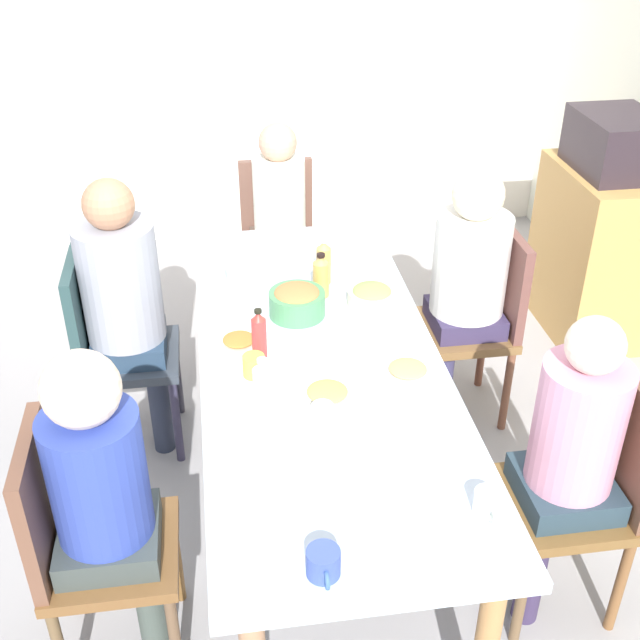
{
  "coord_description": "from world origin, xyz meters",
  "views": [
    {
      "loc": [
        2.33,
        -0.35,
        2.33
      ],
      "look_at": [
        0.0,
        0.0,
        0.89
      ],
      "focal_mm": 44.71,
      "sensor_mm": 36.0,
      "label": 1
    }
  ],
  "objects_px": {
    "chair_3": "(482,315)",
    "plate_1": "(239,342)",
    "dining_table": "(320,373)",
    "cup_2": "(215,277)",
    "bottle_1": "(263,386)",
    "bottle_3": "(321,276)",
    "person_1": "(280,215)",
    "bowl_1": "(297,301)",
    "plate_2": "(408,372)",
    "bottle_2": "(324,263)",
    "chair_2": "(83,540)",
    "person_4": "(569,447)",
    "person_2": "(104,488)",
    "chair_4": "(588,484)",
    "chair_0": "(110,344)",
    "person_0": "(124,295)",
    "microwave": "(617,143)",
    "person_3": "(467,274)",
    "plate_0": "(327,395)",
    "bottle_0": "(259,335)",
    "cup_0": "(487,503)",
    "side_cabinet": "(595,252)",
    "chair_1": "(279,237)",
    "bowl_0": "(372,296)",
    "cup_4": "(322,416)",
    "cup_1": "(323,563)"
  },
  "relations": [
    {
      "from": "bottle_3",
      "to": "side_cabinet",
      "type": "distance_m",
      "value": 1.77
    },
    {
      "from": "person_2",
      "to": "chair_4",
      "type": "distance_m",
      "value": 1.53
    },
    {
      "from": "bowl_0",
      "to": "bottle_2",
      "type": "distance_m",
      "value": 0.27
    },
    {
      "from": "chair_2",
      "to": "cup_4",
      "type": "height_order",
      "value": "chair_2"
    },
    {
      "from": "chair_3",
      "to": "cup_4",
      "type": "height_order",
      "value": "chair_3"
    },
    {
      "from": "cup_1",
      "to": "bottle_3",
      "type": "relative_size",
      "value": 0.66
    },
    {
      "from": "person_0",
      "to": "bottle_0",
      "type": "bearing_deg",
      "value": 44.12
    },
    {
      "from": "chair_0",
      "to": "person_1",
      "type": "xyz_separation_m",
      "value": [
        -0.83,
        0.81,
        0.17
      ]
    },
    {
      "from": "cup_0",
      "to": "bottle_2",
      "type": "xyz_separation_m",
      "value": [
        -1.36,
        -0.24,
        0.06
      ]
    },
    {
      "from": "person_1",
      "to": "bowl_1",
      "type": "distance_m",
      "value": 1.08
    },
    {
      "from": "chair_2",
      "to": "person_4",
      "type": "xyz_separation_m",
      "value": [
        0.0,
        1.52,
        0.17
      ]
    },
    {
      "from": "chair_3",
      "to": "plate_1",
      "type": "xyz_separation_m",
      "value": [
        0.43,
        -1.09,
        0.24
      ]
    },
    {
      "from": "chair_0",
      "to": "bowl_1",
      "type": "height_order",
      "value": "chair_0"
    },
    {
      "from": "chair_1",
      "to": "person_4",
      "type": "bearing_deg",
      "value": 19.57
    },
    {
      "from": "plate_1",
      "to": "plate_2",
      "type": "relative_size",
      "value": 0.9
    },
    {
      "from": "plate_1",
      "to": "cup_2",
      "type": "xyz_separation_m",
      "value": [
        -0.44,
        -0.07,
        0.04
      ]
    },
    {
      "from": "chair_4",
      "to": "person_4",
      "type": "height_order",
      "value": "person_4"
    },
    {
      "from": "chair_3",
      "to": "cup_0",
      "type": "bearing_deg",
      "value": -18.88
    },
    {
      "from": "bottle_1",
      "to": "bottle_3",
      "type": "height_order",
      "value": "bottle_1"
    },
    {
      "from": "bowl_1",
      "to": "bottle_0",
      "type": "bearing_deg",
      "value": -31.49
    },
    {
      "from": "chair_1",
      "to": "bottle_2",
      "type": "relative_size",
      "value": 4.52
    },
    {
      "from": "bowl_1",
      "to": "bowl_0",
      "type": "bearing_deg",
      "value": 95.7
    },
    {
      "from": "person_3",
      "to": "plate_0",
      "type": "xyz_separation_m",
      "value": [
        0.79,
        -0.73,
        0.03
      ]
    },
    {
      "from": "side_cabinet",
      "to": "cup_0",
      "type": "bearing_deg",
      "value": -33.03
    },
    {
      "from": "chair_3",
      "to": "bottle_2",
      "type": "relative_size",
      "value": 4.52
    },
    {
      "from": "plate_0",
      "to": "plate_1",
      "type": "distance_m",
      "value": 0.45
    },
    {
      "from": "chair_2",
      "to": "cup_4",
      "type": "relative_size",
      "value": 8.4
    },
    {
      "from": "plate_2",
      "to": "bottle_2",
      "type": "bearing_deg",
      "value": -165.02
    },
    {
      "from": "person_1",
      "to": "bowl_1",
      "type": "xyz_separation_m",
      "value": [
        1.08,
        -0.05,
        0.12
      ]
    },
    {
      "from": "plate_0",
      "to": "bowl_0",
      "type": "distance_m",
      "value": 0.63
    },
    {
      "from": "dining_table",
      "to": "chair_3",
      "type": "height_order",
      "value": "chair_3"
    },
    {
      "from": "bowl_0",
      "to": "cup_2",
      "type": "xyz_separation_m",
      "value": [
        -0.23,
        -0.6,
        0.01
      ]
    },
    {
      "from": "person_0",
      "to": "chair_3",
      "type": "bearing_deg",
      "value": 90.0
    },
    {
      "from": "bowl_0",
      "to": "cup_1",
      "type": "height_order",
      "value": "bowl_0"
    },
    {
      "from": "bowl_1",
      "to": "bottle_3",
      "type": "distance_m",
      "value": 0.18
    },
    {
      "from": "cup_2",
      "to": "bottle_0",
      "type": "relative_size",
      "value": 0.63
    },
    {
      "from": "plate_2",
      "to": "cup_1",
      "type": "relative_size",
      "value": 1.92
    },
    {
      "from": "chair_4",
      "to": "side_cabinet",
      "type": "xyz_separation_m",
      "value": [
        -1.71,
        0.83,
        -0.06
      ]
    },
    {
      "from": "person_3",
      "to": "cup_2",
      "type": "bearing_deg",
      "value": -90.55
    },
    {
      "from": "cup_2",
      "to": "bottle_1",
      "type": "relative_size",
      "value": 0.63
    },
    {
      "from": "plate_0",
      "to": "bottle_2",
      "type": "bearing_deg",
      "value": 172.19
    },
    {
      "from": "bottle_3",
      "to": "plate_1",
      "type": "bearing_deg",
      "value": -47.5
    },
    {
      "from": "bottle_2",
      "to": "bottle_3",
      "type": "bearing_deg",
      "value": -14.37
    },
    {
      "from": "bowl_1",
      "to": "bottle_2",
      "type": "bearing_deg",
      "value": 149.58
    },
    {
      "from": "dining_table",
      "to": "plate_1",
      "type": "bearing_deg",
      "value": -111.14
    },
    {
      "from": "chair_0",
      "to": "person_2",
      "type": "height_order",
      "value": "person_2"
    },
    {
      "from": "cup_2",
      "to": "side_cabinet",
      "type": "bearing_deg",
      "value": 107.21
    },
    {
      "from": "person_2",
      "to": "bottle_1",
      "type": "xyz_separation_m",
      "value": [
        -0.26,
        0.49,
        0.12
      ]
    },
    {
      "from": "dining_table",
      "to": "bottle_2",
      "type": "distance_m",
      "value": 0.57
    },
    {
      "from": "person_0",
      "to": "microwave",
      "type": "distance_m",
      "value": 2.45
    }
  ]
}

